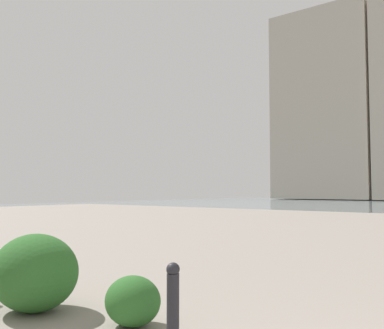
# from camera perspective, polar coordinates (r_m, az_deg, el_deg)

# --- Properties ---
(building_annex) EXTENTS (15.62, 15.10, 30.43)m
(building_annex) POSITION_cam_1_polar(r_m,az_deg,el_deg) (76.86, 18.19, 7.10)
(building_annex) COLOR #B2A899
(building_annex) RESTS_ON ground
(bollard_near) EXTENTS (0.13, 0.13, 0.78)m
(bollard_near) POSITION_cam_1_polar(r_m,az_deg,el_deg) (4.25, -2.57, -17.92)
(bollard_near) COLOR #232328
(bollard_near) RESTS_ON ground
(shrub_round) EXTENTS (1.10, 0.99, 0.93)m
(shrub_round) POSITION_cam_1_polar(r_m,az_deg,el_deg) (5.67, -20.26, -13.40)
(shrub_round) COLOR #2D6628
(shrub_round) RESTS_ON ground
(shrub_wide) EXTENTS (0.63, 0.57, 0.54)m
(shrub_wide) POSITION_cam_1_polar(r_m,az_deg,el_deg) (4.88, -7.93, -17.64)
(shrub_wide) COLOR #2D6628
(shrub_wide) RESTS_ON ground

